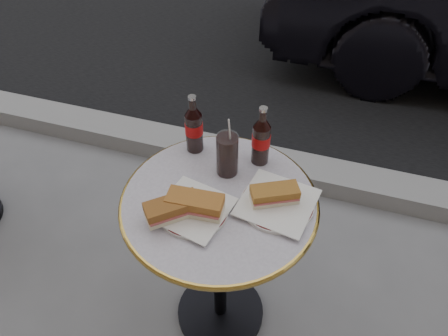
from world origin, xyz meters
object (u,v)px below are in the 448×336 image
(plate_left, at_px, (193,210))
(cola_bottle_right, at_px, (261,135))
(bistro_table, at_px, (220,265))
(cola_bottle_left, at_px, (194,124))
(cola_glass, at_px, (227,155))
(plate_right, at_px, (277,204))

(plate_left, distance_m, cola_bottle_right, 0.33)
(bistro_table, bearing_deg, cola_bottle_left, 127.37)
(cola_bottle_right, distance_m, cola_glass, 0.13)
(cola_bottle_left, xyz_separation_m, cola_bottle_right, (0.23, 0.01, 0.00))
(bistro_table, bearing_deg, plate_left, -128.80)
(plate_right, height_order, cola_bottle_right, cola_bottle_right)
(plate_left, relative_size, cola_bottle_right, 0.97)
(cola_glass, bearing_deg, bistro_table, -84.25)
(plate_right, distance_m, cola_bottle_left, 0.38)
(bistro_table, bearing_deg, cola_bottle_right, 69.63)
(bistro_table, xyz_separation_m, cola_bottle_left, (-0.15, 0.20, 0.48))
(bistro_table, height_order, cola_bottle_right, cola_bottle_right)
(plate_right, distance_m, cola_bottle_right, 0.23)
(cola_bottle_right, xyz_separation_m, cola_glass, (-0.09, -0.08, -0.04))
(cola_bottle_left, height_order, cola_bottle_right, same)
(cola_bottle_left, bearing_deg, bistro_table, -52.63)
(cola_bottle_left, relative_size, cola_glass, 1.46)
(bistro_table, height_order, cola_bottle_left, cola_bottle_left)
(cola_bottle_right, relative_size, cola_glass, 1.47)
(plate_right, relative_size, cola_glass, 1.50)
(plate_right, bearing_deg, cola_glass, 153.22)
(plate_left, xyz_separation_m, cola_glass, (0.05, 0.20, 0.07))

